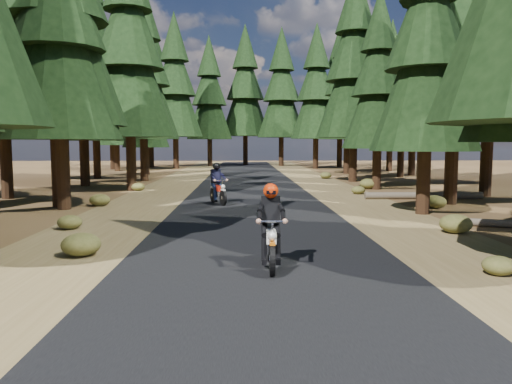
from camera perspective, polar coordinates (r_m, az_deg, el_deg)
The scene contains 9 objects.
ground at distance 13.30m, azimuth 0.18°, elevation -5.35°, with size 120.00×120.00×0.00m, color #442E18.
road at distance 18.23m, azimuth -0.31°, elevation -2.35°, with size 6.00×100.00×0.01m, color black.
shoulder_l at distance 18.70m, azimuth -14.56°, elevation -2.34°, with size 3.20×100.00×0.01m, color brown.
shoulder_r at distance 18.90m, azimuth 13.78°, elevation -2.24°, with size 3.20×100.00×0.01m, color brown.
pine_forest at distance 34.52m, azimuth -0.98°, elevation 14.52°, with size 34.59×55.08×16.32m.
log_near at distance 23.92m, azimuth 18.62°, elevation -0.38°, with size 0.32×0.32×5.38m, color #4C4233.
understory_shrubs at distance 19.86m, azimuth 6.04°, elevation -1.03°, with size 14.08×32.48×0.59m.
rider_lead at distance 10.09m, azimuth 1.72°, elevation -5.55°, with size 0.61×1.92×1.71m.
rider_follow at distance 20.73m, azimuth -4.36°, elevation 0.18°, with size 1.25×2.00×1.72m.
Camera 1 is at (-0.41, -13.05, 2.52)m, focal length 35.00 mm.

